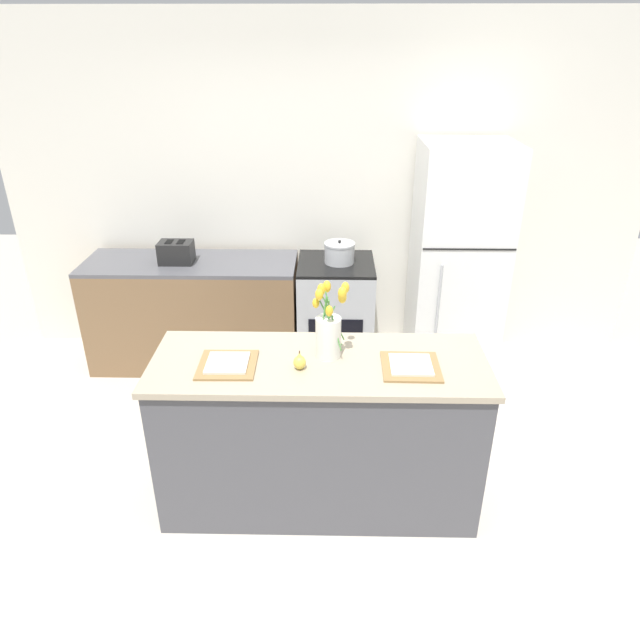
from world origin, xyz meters
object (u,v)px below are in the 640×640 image
at_px(plate_setting_left, 227,364).
at_px(plate_setting_right, 411,366).
at_px(stove_range, 335,314).
at_px(refrigerator, 457,262).
at_px(toaster, 176,252).
at_px(cooking_pot, 339,253).
at_px(flower_vase, 329,330).
at_px(pear_figurine, 300,362).

xyz_separation_m(plate_setting_left, plate_setting_right, (0.96, 0.00, 0.00)).
height_order(stove_range, plate_setting_right, plate_setting_right).
bearing_deg(refrigerator, toaster, -179.36).
distance_m(stove_range, cooking_pot, 0.53).
bearing_deg(flower_vase, toaster, 128.31).
bearing_deg(plate_setting_left, stove_range, 70.73).
relative_size(plate_setting_right, toaster, 1.09).
bearing_deg(pear_figurine, refrigerator, 55.63).
height_order(plate_setting_left, plate_setting_right, same).
xyz_separation_m(plate_setting_right, toaster, (-1.63, 1.63, 0.03)).
bearing_deg(plate_setting_right, toaster, 134.93).
distance_m(pear_figurine, plate_setting_left, 0.38).
height_order(plate_setting_right, cooking_pot, cooking_pot).
xyz_separation_m(plate_setting_left, toaster, (-0.67, 1.63, 0.03)).
relative_size(flower_vase, pear_figurine, 4.01).
distance_m(pear_figurine, plate_setting_right, 0.58).
bearing_deg(plate_setting_left, pear_figurine, -3.32).
xyz_separation_m(refrigerator, plate_setting_right, (-0.57, -1.66, 0.04)).
bearing_deg(toaster, flower_vase, -51.69).
bearing_deg(refrigerator, pear_figurine, -124.37).
height_order(stove_range, cooking_pot, cooking_pot).
relative_size(pear_figurine, plate_setting_left, 0.35).
xyz_separation_m(stove_range, plate_setting_right, (0.38, -1.66, 0.50)).
xyz_separation_m(pear_figurine, toaster, (-1.05, 1.66, -0.00)).
distance_m(stove_range, refrigerator, 1.06).
distance_m(flower_vase, toaster, 1.94).
distance_m(flower_vase, pear_figurine, 0.23).
xyz_separation_m(refrigerator, toaster, (-2.20, -0.02, 0.07)).
distance_m(plate_setting_left, plate_setting_right, 0.96).
height_order(plate_setting_right, toaster, toaster).
xyz_separation_m(refrigerator, pear_figurine, (-1.15, -1.68, 0.08)).
bearing_deg(flower_vase, plate_setting_left, -167.77).
height_order(refrigerator, flower_vase, refrigerator).
height_order(refrigerator, toaster, refrigerator).
relative_size(stove_range, flower_vase, 2.09).
distance_m(stove_range, plate_setting_right, 1.77).
height_order(stove_range, flower_vase, flower_vase).
xyz_separation_m(plate_setting_right, cooking_pot, (-0.35, 1.66, 0.03)).
xyz_separation_m(pear_figurine, cooking_pot, (0.22, 1.69, -0.01)).
xyz_separation_m(pear_figurine, plate_setting_left, (-0.38, 0.02, -0.03)).
height_order(flower_vase, plate_setting_left, flower_vase).
height_order(pear_figurine, toaster, toaster).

